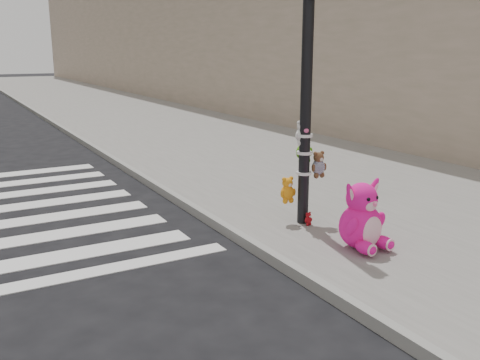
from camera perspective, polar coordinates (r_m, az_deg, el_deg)
ground at (r=5.41m, az=-5.11°, el=-15.42°), size 120.00×120.00×0.00m
sidewalk_near at (r=16.11m, az=-3.49°, el=4.58°), size 7.00×80.00×0.14m
curb_edge at (r=14.96m, az=-15.49°, el=3.40°), size 0.12×80.00×0.15m
signal_pole at (r=7.68m, az=6.98°, el=7.02°), size 0.69×0.50×4.00m
pink_bunny at (r=7.01m, az=12.91°, el=-4.21°), size 0.65×0.71×0.92m
red_teddy at (r=7.84m, az=7.29°, el=-4.12°), size 0.15×0.12×0.20m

